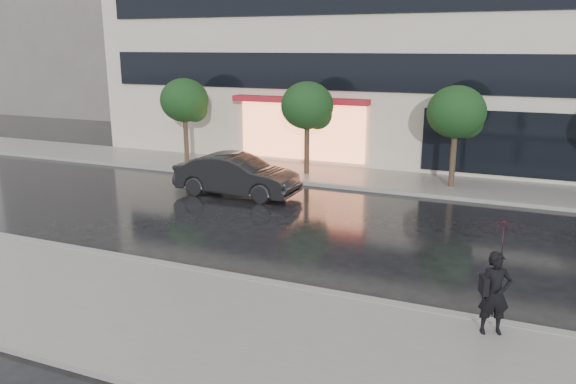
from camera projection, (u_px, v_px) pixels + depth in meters
The scene contains 11 objects.
ground at pixel (275, 269), 14.00m from camera, with size 120.00×120.00×0.00m, color black.
sidewalk_near at pixel (207, 325), 11.09m from camera, with size 60.00×4.50×0.12m, color slate.
sidewalk_far at pixel (377, 179), 23.12m from camera, with size 60.00×3.50×0.12m, color slate.
curb_near at pixel (257, 282), 13.09m from camera, with size 60.00×0.25×0.14m, color gray.
curb_far at pixel (365, 189), 21.56m from camera, with size 60.00×0.25×0.14m, color gray.
bg_building_left at pixel (94, 38), 46.20m from camera, with size 14.00×10.00×12.00m, color #59544F.
tree_far_west at pixel (186, 102), 25.57m from camera, with size 2.20×2.20×3.99m.
tree_mid_west at pixel (309, 107), 23.31m from camera, with size 2.20×2.20×3.99m.
tree_mid_east at pixel (458, 114), 21.04m from camera, with size 2.20×2.20×3.99m.
parked_car at pixel (237, 175), 20.75m from camera, with size 1.62×4.64×1.53m, color black.
pedestrian_with_umbrella at pixel (500, 261), 10.30m from camera, with size 1.14×1.15×2.25m.
Camera 1 is at (5.39, -11.89, 5.41)m, focal length 35.00 mm.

